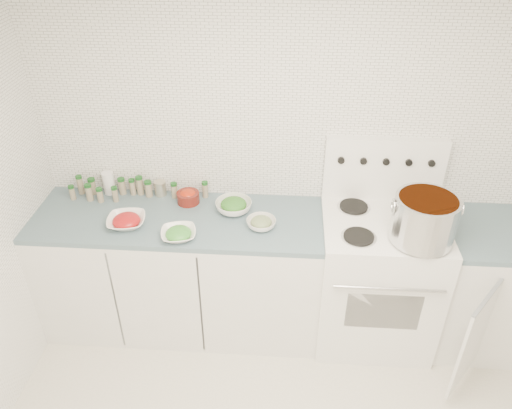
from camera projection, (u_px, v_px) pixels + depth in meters
name	position (u px, v px, depth m)	size (l,w,h in m)	color
room_walls	(322.00, 266.00, 1.77)	(3.54, 3.04, 2.52)	white
counter_left	(183.00, 271.00, 3.42)	(1.85, 0.62, 0.90)	white
stove	(376.00, 275.00, 3.31)	(0.76, 0.70, 1.36)	white
counter_right	(501.00, 287.00, 3.29)	(0.89, 0.94, 0.90)	white
stock_pot	(425.00, 218.00, 2.82)	(0.38, 0.36, 0.28)	silver
bowl_tomato	(126.00, 221.00, 3.08)	(0.26, 0.26, 0.08)	white
bowl_snowpea	(179.00, 234.00, 2.97)	(0.25, 0.25, 0.07)	white
bowl_broccoli	(234.00, 206.00, 3.20)	(0.28, 0.28, 0.09)	white
bowl_zucchini	(261.00, 223.00, 3.06)	(0.21, 0.21, 0.07)	white
bowl_pepper	(188.00, 197.00, 3.29)	(0.15, 0.15, 0.09)	#5A160F
salt_canister	(109.00, 183.00, 3.37)	(0.08, 0.08, 0.16)	white
tin_can	(160.00, 188.00, 3.37)	(0.08, 0.08, 0.10)	#AFA994
spice_cluster	(123.00, 189.00, 3.35)	(0.92, 0.16, 0.14)	gray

